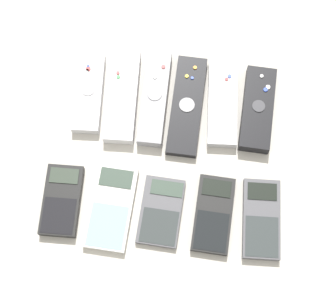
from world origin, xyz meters
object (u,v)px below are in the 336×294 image
Objects in this scene: calculator_2 at (163,212)px; calculator_4 at (261,219)px; remote_0 at (89,93)px; remote_3 at (187,106)px; calculator_3 at (213,214)px; remote_4 at (222,104)px; calculator_0 at (62,200)px; remote_2 at (155,97)px; calculator_1 at (111,207)px; remote_1 at (122,96)px; remote_5 at (258,109)px.

calculator_4 is (0.17, 0.00, 0.00)m from calculator_2.
remote_0 reaches higher than calculator_2.
remote_3 reaches higher than calculator_3.
calculator_2 is 0.90× the size of calculator_3.
calculator_3 is (-0.00, -0.21, -0.00)m from remote_4.
remote_4 is at bearing 37.03° from calculator_0.
remote_2 is 0.22m from calculator_1.
remote_4 is at bearing 9.87° from remote_3.
calculator_1 is (0.09, -0.00, -0.00)m from calculator_0.
calculator_4 is (0.33, -0.20, -0.00)m from remote_0.
remote_0 is at bearing 143.14° from calculator_3.
remote_1 is at bearing 178.71° from remote_3.
remote_0 is 1.11× the size of calculator_4.
remote_4 reaches higher than calculator_3.
calculator_3 is at bearing 5.24° from calculator_2.
calculator_3 is at bearing -58.51° from remote_2.
remote_2 is (0.06, 0.00, 0.00)m from remote_1.
calculator_1 is at bearing -137.05° from remote_5.
remote_5 is (0.06, -0.00, 0.00)m from remote_4.
remote_0 is 0.96× the size of remote_5.
remote_4 reaches higher than remote_3.
calculator_0 reaches higher than calculator_4.
remote_3 is at bearing -174.89° from remote_4.
calculator_3 is at bearing -105.48° from remote_5.
calculator_2 is at bearing 179.09° from calculator_4.
remote_3 is 1.20× the size of remote_5.
calculator_3 is at bearing 177.95° from calculator_4.
calculator_1 is at bearing -74.67° from remote_0.
calculator_0 is at bearing -177.62° from calculator_2.
calculator_0 is 1.03× the size of calculator_2.
remote_4 is 1.18× the size of calculator_4.
calculator_2 is (0.18, -0.00, -0.00)m from calculator_0.
remote_2 is 0.25m from calculator_0.
remote_1 is 1.45× the size of calculator_0.
remote_1 is 1.10× the size of remote_4.
remote_3 is 0.21m from calculator_3.
remote_0 is 0.80× the size of remote_3.
calculator_0 is at bearing -123.26° from remote_2.
remote_4 is at bearing -1.20° from remote_1.
remote_1 is 0.06m from remote_2.
remote_5 is at bearing 30.54° from calculator_0.
remote_0 is 0.12m from remote_2.
calculator_1 is (-0.18, -0.21, -0.00)m from remote_4.
remote_1 is 0.21m from calculator_1.
remote_3 is at bearing 63.58° from calculator_1.
remote_1 and remote_2 have the same top height.
remote_4 is 0.34m from calculator_0.
calculator_0 is (-0.20, -0.20, 0.00)m from remote_3.
remote_1 is 0.25m from remote_5.
remote_1 is at bearing -176.35° from remote_2.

